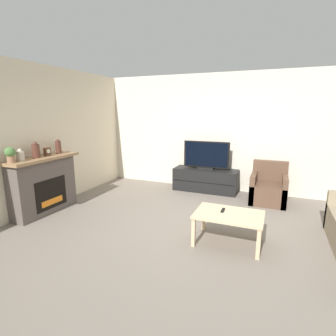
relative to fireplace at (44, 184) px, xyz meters
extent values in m
plane|color=slate|center=(2.81, 0.35, -0.53)|extent=(24.00, 24.00, 0.00)
cube|color=beige|center=(2.81, 2.75, 0.82)|extent=(12.00, 0.06, 2.70)
cube|color=beige|center=(-0.21, 0.35, 0.82)|extent=(0.06, 12.00, 2.70)
cube|color=#564C47|center=(0.00, 0.00, -0.03)|extent=(0.34, 1.26, 1.00)
cube|color=black|center=(0.17, 0.00, -0.15)|extent=(0.01, 0.69, 0.55)
cube|color=orange|center=(0.17, 0.00, -0.31)|extent=(0.01, 0.48, 0.11)
cube|color=#93704C|center=(0.03, 0.00, 0.49)|extent=(0.46, 1.38, 0.05)
cylinder|color=beige|center=(0.02, -0.41, 0.59)|extent=(0.12, 0.12, 0.16)
sphere|color=beige|center=(0.02, -0.41, 0.68)|extent=(0.07, 0.07, 0.07)
cylinder|color=#512D23|center=(0.02, -0.10, 0.63)|extent=(0.13, 0.13, 0.24)
sphere|color=#512D23|center=(0.02, -0.10, 0.76)|extent=(0.07, 0.07, 0.07)
cylinder|color=#512D23|center=(0.02, 0.41, 0.64)|extent=(0.11, 0.11, 0.24)
sphere|color=#512D23|center=(0.02, 0.41, 0.77)|extent=(0.06, 0.06, 0.06)
cube|color=brown|center=(0.02, 0.14, 0.59)|extent=(0.07, 0.11, 0.15)
cylinder|color=white|center=(0.05, 0.14, 0.60)|extent=(0.00, 0.08, 0.08)
cylinder|color=#936B4C|center=(0.02, -0.59, 0.57)|extent=(0.11, 0.11, 0.11)
sphere|color=#477038|center=(0.02, -0.59, 0.69)|extent=(0.16, 0.16, 0.16)
cube|color=black|center=(2.43, 2.43, -0.27)|extent=(1.48, 0.50, 0.53)
cube|color=black|center=(2.43, 2.18, -0.27)|extent=(1.45, 0.01, 0.01)
cube|color=black|center=(2.43, 2.43, 0.01)|extent=(0.37, 0.18, 0.04)
cube|color=black|center=(2.43, 2.43, 0.34)|extent=(1.06, 0.03, 0.61)
cube|color=black|center=(2.43, 2.41, 0.34)|extent=(0.98, 0.01, 0.55)
cube|color=brown|center=(3.83, 2.15, -0.33)|extent=(0.70, 0.76, 0.40)
cube|color=brown|center=(3.83, 2.46, 0.08)|extent=(0.70, 0.14, 0.42)
cube|color=brown|center=(3.53, 2.15, -0.24)|extent=(0.10, 0.76, 0.59)
cube|color=brown|center=(4.13, 2.15, -0.24)|extent=(0.10, 0.76, 0.59)
cube|color=#CCB289|center=(3.36, 0.12, -0.10)|extent=(0.94, 0.65, 0.03)
cube|color=#CCB289|center=(2.93, -0.17, -0.33)|extent=(0.05, 0.05, 0.42)
cube|color=#CCB289|center=(3.79, -0.17, -0.33)|extent=(0.05, 0.05, 0.42)
cube|color=#CCB289|center=(2.93, 0.40, -0.33)|extent=(0.05, 0.05, 0.42)
cube|color=#CCB289|center=(3.79, 0.40, -0.33)|extent=(0.05, 0.05, 0.42)
cube|color=black|center=(3.26, 0.19, -0.08)|extent=(0.04, 0.15, 0.02)
camera|label=1|loc=(3.89, -3.41, 1.33)|focal=28.00mm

